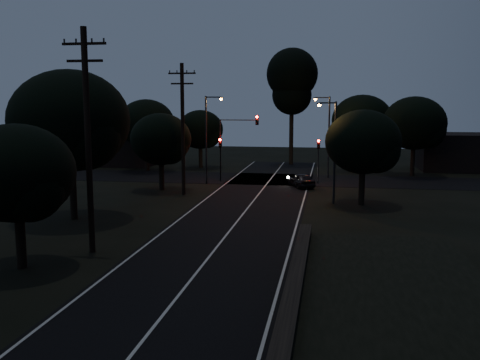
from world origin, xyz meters
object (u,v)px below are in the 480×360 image
(streetlight_b, at_px, (327,131))
(streetlight_c, at_px, (333,145))
(signal_mast, at_px, (238,136))
(signal_left, at_px, (220,151))
(tall_pine, at_px, (292,81))
(car, at_px, (301,180))
(utility_pole_far, at_px, (183,127))
(signal_right, at_px, (318,153))
(utility_pole_mid, at_px, (88,138))
(streetlight_a, at_px, (208,133))

(streetlight_b, height_order, streetlight_c, streetlight_b)
(signal_mast, bearing_deg, signal_left, -179.87)
(tall_pine, distance_m, streetlight_b, 12.96)
(car, bearing_deg, tall_pine, -106.53)
(signal_mast, bearing_deg, tall_pine, 75.38)
(signal_mast, bearing_deg, streetlight_c, -48.81)
(utility_pole_far, height_order, streetlight_b, utility_pole_far)
(utility_pole_far, xyz_separation_m, signal_right, (10.60, 7.99, -2.65))
(tall_pine, bearing_deg, streetlight_c, -79.07)
(utility_pole_far, bearing_deg, tall_pine, 73.07)
(utility_pole_far, distance_m, signal_right, 13.53)
(utility_pole_mid, relative_size, signal_mast, 1.76)
(streetlight_c, bearing_deg, utility_pole_far, 170.40)
(tall_pine, relative_size, streetlight_b, 1.73)
(tall_pine, xyz_separation_m, streetlight_a, (-6.31, -17.00, -5.32))
(utility_pole_mid, relative_size, signal_left, 2.68)
(tall_pine, bearing_deg, car, -82.83)
(signal_right, xyz_separation_m, signal_mast, (-7.51, 0.00, 1.50))
(streetlight_b, relative_size, streetlight_c, 1.07)
(signal_left, height_order, car, signal_left)
(utility_pole_mid, xyz_separation_m, signal_right, (10.60, 24.99, -2.90))
(streetlight_a, bearing_deg, streetlight_b, 29.48)
(signal_right, relative_size, streetlight_c, 0.55)
(streetlight_a, height_order, streetlight_b, same)
(streetlight_a, bearing_deg, tall_pine, 69.64)
(tall_pine, height_order, car, tall_pine)
(tall_pine, relative_size, signal_mast, 2.21)
(tall_pine, height_order, signal_right, tall_pine)
(utility_pole_far, relative_size, streetlight_b, 1.31)
(streetlight_a, bearing_deg, signal_right, 11.34)
(signal_right, bearing_deg, signal_left, 180.00)
(signal_left, xyz_separation_m, streetlight_c, (10.43, -9.99, 1.51))
(tall_pine, bearing_deg, signal_left, -110.46)
(utility_pole_far, relative_size, signal_mast, 1.68)
(streetlight_c, bearing_deg, streetlight_b, 92.14)
(utility_pole_mid, distance_m, signal_mast, 25.22)
(streetlight_a, xyz_separation_m, streetlight_c, (11.14, -8.00, -0.29))
(signal_left, bearing_deg, streetlight_a, -109.59)
(car, bearing_deg, streetlight_b, -131.72)
(streetlight_b, xyz_separation_m, car, (-2.11, -6.48, -4.00))
(streetlight_a, bearing_deg, signal_left, 70.41)
(signal_left, distance_m, car, 8.47)
(tall_pine, relative_size, streetlight_c, 1.84)
(tall_pine, relative_size, signal_right, 3.37)
(tall_pine, xyz_separation_m, streetlight_b, (4.31, -11.00, -5.32))
(streetlight_a, height_order, streetlight_c, streetlight_a)
(signal_left, distance_m, streetlight_b, 10.84)
(utility_pole_mid, bearing_deg, utility_pole_far, 90.00)
(utility_pole_mid, xyz_separation_m, streetlight_b, (11.31, 29.00, -1.10))
(tall_pine, bearing_deg, streetlight_a, -110.36)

